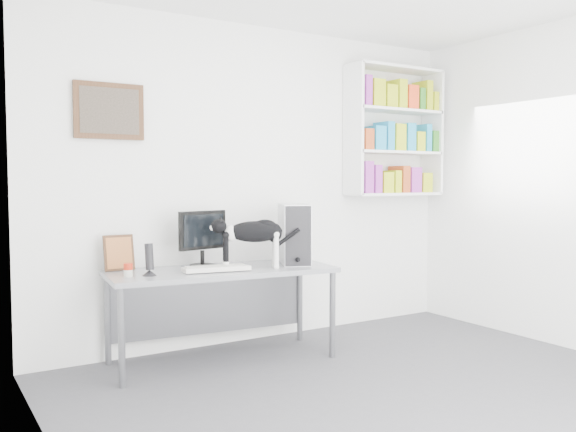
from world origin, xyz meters
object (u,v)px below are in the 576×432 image
Objects in this scene: speaker at (149,259)px; cat at (253,244)px; leaning_print at (119,252)px; soup_can at (128,270)px; pc_tower at (294,233)px; keyboard at (216,269)px; monitor at (202,238)px; bookshelf at (395,132)px; desk at (222,315)px.

speaker is 0.79m from cat.
soup_can is (-0.03, -0.32, -0.09)m from leaning_print.
cat is (-0.44, -0.11, -0.05)m from pc_tower.
cat is at bearing 5.24° from keyboard.
soup_can is (-1.37, 0.00, -0.19)m from pc_tower.
monitor is at bearing 157.20° from cat.
leaning_print is (-2.67, 0.02, -1.00)m from bookshelf.
leaning_print reaches higher than keyboard.
speaker is (-1.23, -0.04, -0.12)m from pc_tower.
speaker is 0.86× the size of leaning_print.
bookshelf is at bearing 36.90° from pc_tower.
bookshelf reaches higher than soup_can.
pc_tower is (0.65, 0.00, 0.60)m from desk.
pc_tower is at bearing -0.08° from soup_can.
leaning_print is (-0.61, 0.41, 0.12)m from keyboard.
monitor is 0.72× the size of cat.
desk is at bearing -76.79° from monitor.
leaning_print is at bearing 156.58° from keyboard.
leaning_print is at bearing 161.16° from desk.
monitor is 0.69m from soup_can.
monitor is 1.87× the size of speaker.
bookshelf reaches higher than leaning_print.
pc_tower reaches higher than cat.
soup_can is (-0.64, -0.18, -0.18)m from monitor.
speaker reaches higher than soup_can.
cat is at bearing -56.27° from monitor.
keyboard is at bearing -162.63° from cat.
desk is 0.75m from speaker.
bookshelf is 2.05m from cat.
speaker reaches higher than keyboard.
cat is (0.29, -0.03, 0.17)m from keyboard.
soup_can reaches higher than keyboard.
pc_tower is at bearing -12.45° from leaning_print.
cat is at bearing -24.80° from leaning_print.
soup_can is (-0.14, 0.04, -0.07)m from speaker.
pc_tower reaches higher than speaker.
speaker is at bearing -162.92° from cat.
pc_tower is 1.73× the size of leaning_print.
monitor is at bearing 15.45° from soup_can.
pc_tower reaches higher than soup_can.
desk is 0.39m from keyboard.
keyboard reaches higher than desk.
desk is at bearing 174.42° from cat.
speaker is at bearing -15.78° from soup_can.
desk is 0.61m from monitor.
leaning_print is at bearing -169.13° from pc_tower.
bookshelf reaches higher than desk.
desk is 3.56× the size of pc_tower.
pc_tower is 5.16× the size of soup_can.
speaker is at bearing -172.52° from bookshelf.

